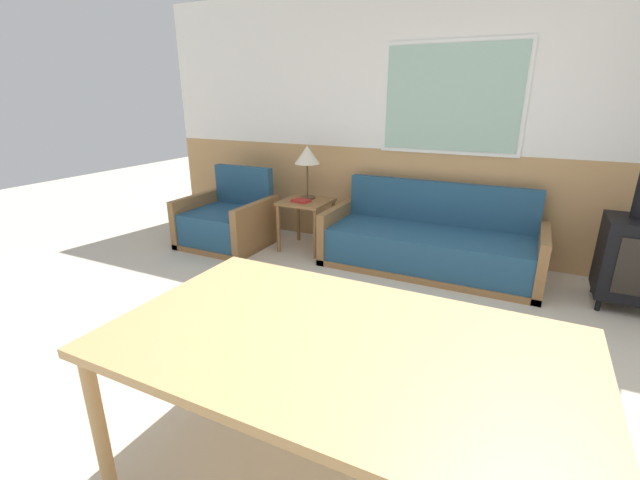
{
  "coord_description": "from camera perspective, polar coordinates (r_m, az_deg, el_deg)",
  "views": [
    {
      "loc": [
        0.64,
        -1.89,
        1.65
      ],
      "look_at": [
        -0.83,
        1.09,
        0.52
      ],
      "focal_mm": 24.0,
      "sensor_mm": 36.0,
      "label": 1
    }
  ],
  "objects": [
    {
      "name": "dining_table",
      "position": [
        1.77,
        2.8,
        -14.68
      ],
      "size": [
        1.88,
        1.09,
        0.74
      ],
      "color": "tan",
      "rests_on": "ground_plane"
    },
    {
      "name": "wood_stove",
      "position": [
        4.16,
        36.66,
        0.9
      ],
      "size": [
        0.44,
        0.47,
        2.35
      ],
      "color": "black",
      "rests_on": "ground_plane"
    },
    {
      "name": "wall_back",
      "position": [
        4.58,
        18.76,
        14.26
      ],
      "size": [
        7.2,
        0.09,
        2.7
      ],
      "color": "tan",
      "rests_on": "ground_plane"
    },
    {
      "name": "ground_plane",
      "position": [
        2.59,
        6.31,
        -20.86
      ],
      "size": [
        16.0,
        16.0,
        0.0
      ],
      "primitive_type": "plane",
      "color": "beige"
    },
    {
      "name": "book_stack",
      "position": [
        4.61,
        -2.54,
        5.25
      ],
      "size": [
        0.2,
        0.16,
        0.03
      ],
      "color": "#B22823",
      "rests_on": "side_table"
    },
    {
      "name": "couch",
      "position": [
        4.34,
        14.34,
        -0.67
      ],
      "size": [
        2.06,
        0.8,
        0.82
      ],
      "color": "olive",
      "rests_on": "ground_plane"
    },
    {
      "name": "armchair",
      "position": [
        5.01,
        -12.18,
        2.22
      ],
      "size": [
        0.91,
        0.84,
        0.85
      ],
      "rotation": [
        0.0,
        0.0,
        0.14
      ],
      "color": "olive",
      "rests_on": "ground_plane"
    },
    {
      "name": "table_lamp",
      "position": [
        4.68,
        -1.71,
        11.05
      ],
      "size": [
        0.28,
        0.28,
        0.58
      ],
      "color": "#4C3823",
      "rests_on": "side_table"
    },
    {
      "name": "side_table",
      "position": [
        4.7,
        -1.87,
        4.13
      ],
      "size": [
        0.51,
        0.51,
        0.56
      ],
      "color": "olive",
      "rests_on": "ground_plane"
    }
  ]
}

